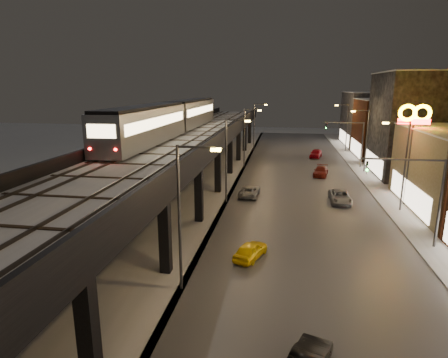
{
  "coord_description": "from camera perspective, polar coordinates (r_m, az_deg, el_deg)",
  "views": [
    {
      "loc": [
        5.19,
        -7.11,
        12.15
      ],
      "look_at": [
        0.59,
        21.52,
        5.0
      ],
      "focal_mm": 30.0,
      "sensor_mm": 36.0,
      "label": 1
    }
  ],
  "objects": [
    {
      "name": "road_surface",
      "position": [
        43.88,
        11.79,
        -2.48
      ],
      "size": [
        17.0,
        120.0,
        0.06
      ],
      "primitive_type": "cube",
      "color": "#46474D",
      "rests_on": "ground"
    },
    {
      "name": "sidewalk_right",
      "position": [
        45.5,
        24.48,
        -2.82
      ],
      "size": [
        4.0,
        120.0,
        0.14
      ],
      "primitive_type": "cube",
      "color": "#9FA1A8",
      "rests_on": "ground"
    },
    {
      "name": "under_viaduct_pavement",
      "position": [
        45.22,
        -5.55,
        -1.76
      ],
      "size": [
        11.0,
        120.0,
        0.06
      ],
      "primitive_type": "cube",
      "color": "#9FA1A8",
      "rests_on": "ground"
    },
    {
      "name": "elevated_viaduct",
      "position": [
        41.05,
        -6.84,
        4.6
      ],
      "size": [
        9.0,
        100.0,
        6.3
      ],
      "color": "black",
      "rests_on": "ground"
    },
    {
      "name": "viaduct_trackbed",
      "position": [
        41.06,
        -6.83,
        5.69
      ],
      "size": [
        8.4,
        100.0,
        0.32
      ],
      "color": "#B2B7C1",
      "rests_on": "elevated_viaduct"
    },
    {
      "name": "viaduct_parapet_streetside",
      "position": [
        40.05,
        -0.8,
        6.25
      ],
      "size": [
        0.3,
        100.0,
        1.1
      ],
      "primitive_type": "cube",
      "color": "black",
      "rests_on": "elevated_viaduct"
    },
    {
      "name": "viaduct_parapet_far",
      "position": [
        42.41,
        -12.53,
        6.35
      ],
      "size": [
        0.3,
        100.0,
        1.1
      ],
      "primitive_type": "cube",
      "color": "black",
      "rests_on": "elevated_viaduct"
    },
    {
      "name": "building_d",
      "position": [
        58.45,
        28.09,
        7.26
      ],
      "size": [
        12.2,
        13.2,
        14.16
      ],
      "color": "black",
      "rests_on": "ground"
    },
    {
      "name": "building_e",
      "position": [
        71.97,
        24.41,
        6.99
      ],
      "size": [
        12.2,
        12.2,
        10.16
      ],
      "color": "#4E2011",
      "rests_on": "ground"
    },
    {
      "name": "building_f",
      "position": [
        85.46,
        22.05,
        8.44
      ],
      "size": [
        12.2,
        16.2,
        11.16
      ],
      "color": "#323235",
      "rests_on": "ground"
    },
    {
      "name": "streetlight_left_1",
      "position": [
        21.99,
        -6.17,
        -4.55
      ],
      "size": [
        2.57,
        0.28,
        9.0
      ],
      "color": "#38383A",
      "rests_on": "ground"
    },
    {
      "name": "streetlight_left_2",
      "position": [
        39.13,
        0.73,
        3.67
      ],
      "size": [
        2.57,
        0.28,
        9.0
      ],
      "color": "#38383A",
      "rests_on": "ground"
    },
    {
      "name": "streetlight_right_2",
      "position": [
        40.41,
        25.58,
        2.63
      ],
      "size": [
        2.56,
        0.28,
        9.0
      ],
      "color": "#38383A",
      "rests_on": "ground"
    },
    {
      "name": "streetlight_left_3",
      "position": [
        56.81,
        3.4,
        6.84
      ],
      "size": [
        2.57,
        0.28,
        9.0
      ],
      "color": "#38383A",
      "rests_on": "ground"
    },
    {
      "name": "streetlight_right_3",
      "position": [
        57.7,
        20.71,
        6.08
      ],
      "size": [
        2.56,
        0.28,
        9.0
      ],
      "color": "#38383A",
      "rests_on": "ground"
    },
    {
      "name": "streetlight_left_4",
      "position": [
        74.64,
        4.82,
        8.49
      ],
      "size": [
        2.57,
        0.28,
        9.0
      ],
      "color": "#38383A",
      "rests_on": "ground"
    },
    {
      "name": "streetlight_right_4",
      "position": [
        75.32,
        18.07,
        7.91
      ],
      "size": [
        2.56,
        0.28,
        9.0
      ],
      "color": "#38383A",
      "rests_on": "ground"
    },
    {
      "name": "traffic_light_rig_a",
      "position": [
        31.92,
        28.3,
        -1.71
      ],
      "size": [
        6.1,
        0.34,
        7.0
      ],
      "color": "#38383A",
      "rests_on": "ground"
    },
    {
      "name": "traffic_light_rig_b",
      "position": [
        60.54,
        19.27,
        5.82
      ],
      "size": [
        6.1,
        0.34,
        7.0
      ],
      "color": "#38383A",
      "rests_on": "ground"
    },
    {
      "name": "subway_train",
      "position": [
        47.49,
        -7.76,
        9.3
      ],
      "size": [
        3.13,
        37.77,
        3.75
      ],
      "color": "gray",
      "rests_on": "viaduct_trackbed"
    },
    {
      "name": "car_taxi",
      "position": [
        27.63,
        4.06,
        -10.86
      ],
      "size": [
        2.56,
        3.86,
        1.22
      ],
      "primitive_type": "imported",
      "rotation": [
        0.0,
        0.0,
        2.8
      ],
      "color": "yellow",
      "rests_on": "ground"
    },
    {
      "name": "car_mid_silver",
      "position": [
        42.62,
        3.89,
        -1.89
      ],
      "size": [
        2.24,
        4.49,
        1.22
      ],
      "primitive_type": "imported",
      "rotation": [
        0.0,
        0.0,
        3.09
      ],
      "color": "gray",
      "rests_on": "ground"
    },
    {
      "name": "car_onc_dark",
      "position": [
        42.06,
        17.27,
        -2.68
      ],
      "size": [
        2.12,
        4.57,
        1.27
      ],
      "primitive_type": "imported",
      "rotation": [
        0.0,
        0.0,
        -0.0
      ],
      "color": "gray",
      "rests_on": "ground"
    },
    {
      "name": "car_onc_white",
      "position": [
        53.97,
        14.52,
        1.09
      ],
      "size": [
        2.57,
        4.68,
        1.28
      ],
      "primitive_type": "imported",
      "rotation": [
        0.0,
        0.0,
        -0.18
      ],
      "color": "maroon",
      "rests_on": "ground"
    },
    {
      "name": "car_onc_red",
      "position": [
        67.89,
        13.82,
        3.77
      ],
      "size": [
        2.67,
        4.61,
        1.47
      ],
      "primitive_type": "imported",
      "rotation": [
        0.0,
        0.0,
        -0.23
      ],
      "color": "maroon",
      "rests_on": "ground"
    },
    {
      "name": "sign_mcdonalds",
      "position": [
        42.38,
        26.93,
        7.56
      ],
      "size": [
        3.12,
        0.59,
        10.48
      ],
      "color": "#38383A",
      "rests_on": "ground"
    }
  ]
}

